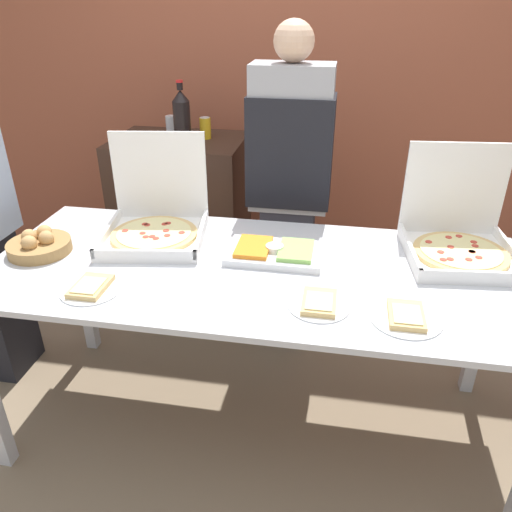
{
  "coord_description": "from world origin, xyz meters",
  "views": [
    {
      "loc": [
        0.31,
        -1.74,
        1.85
      ],
      "look_at": [
        0.0,
        0.0,
        0.91
      ],
      "focal_mm": 35.0,
      "sensor_mm": 36.0,
      "label": 1
    }
  ],
  "objects_px": {
    "pizza_box_near_left": "(459,237)",
    "soda_bottle": "(182,116)",
    "paper_plate_front_center": "(91,287)",
    "person_server_vest": "(289,180)",
    "soda_can_silver": "(172,126)",
    "soda_can_colored": "(205,128)",
    "paper_plate_front_left": "(319,303)",
    "bread_basket": "(39,245)",
    "veggie_tray": "(274,252)",
    "paper_plate_front_right": "(406,316)",
    "pizza_box_near_right": "(156,220)"
  },
  "relations": [
    {
      "from": "paper_plate_front_center",
      "to": "person_server_vest",
      "type": "xyz_separation_m",
      "value": [
        0.63,
        1.01,
        0.11
      ]
    },
    {
      "from": "paper_plate_front_left",
      "to": "paper_plate_front_right",
      "type": "xyz_separation_m",
      "value": [
        0.3,
        -0.03,
        -0.0
      ]
    },
    {
      "from": "paper_plate_front_left",
      "to": "soda_can_colored",
      "type": "xyz_separation_m",
      "value": [
        -0.77,
        1.36,
        0.26
      ]
    },
    {
      "from": "pizza_box_near_left",
      "to": "soda_can_colored",
      "type": "distance_m",
      "value": 1.58
    },
    {
      "from": "pizza_box_near_left",
      "to": "soda_can_silver",
      "type": "height_order",
      "value": "pizza_box_near_left"
    },
    {
      "from": "paper_plate_front_center",
      "to": "person_server_vest",
      "type": "bearing_deg",
      "value": 58.17
    },
    {
      "from": "soda_can_colored",
      "to": "veggie_tray",
      "type": "bearing_deg",
      "value": -61.14
    },
    {
      "from": "bread_basket",
      "to": "person_server_vest",
      "type": "xyz_separation_m",
      "value": [
        0.98,
        0.76,
        0.09
      ]
    },
    {
      "from": "pizza_box_near_left",
      "to": "paper_plate_front_right",
      "type": "distance_m",
      "value": 0.6
    },
    {
      "from": "paper_plate_front_center",
      "to": "soda_bottle",
      "type": "bearing_deg",
      "value": 91.15
    },
    {
      "from": "pizza_box_near_left",
      "to": "person_server_vest",
      "type": "relative_size",
      "value": 0.28
    },
    {
      "from": "paper_plate_front_right",
      "to": "soda_can_silver",
      "type": "relative_size",
      "value": 2.0
    },
    {
      "from": "veggie_tray",
      "to": "paper_plate_front_left",
      "type": "bearing_deg",
      "value": -58.64
    },
    {
      "from": "paper_plate_front_left",
      "to": "paper_plate_front_right",
      "type": "relative_size",
      "value": 0.91
    },
    {
      "from": "paper_plate_front_right",
      "to": "veggie_tray",
      "type": "bearing_deg",
      "value": 143.68
    },
    {
      "from": "paper_plate_front_right",
      "to": "veggie_tray",
      "type": "xyz_separation_m",
      "value": [
        -0.51,
        0.37,
        0.01
      ]
    },
    {
      "from": "paper_plate_front_center",
      "to": "veggie_tray",
      "type": "distance_m",
      "value": 0.74
    },
    {
      "from": "pizza_box_near_right",
      "to": "soda_can_colored",
      "type": "bearing_deg",
      "value": 81.32
    },
    {
      "from": "pizza_box_near_left",
      "to": "soda_bottle",
      "type": "bearing_deg",
      "value": 147.0
    },
    {
      "from": "bread_basket",
      "to": "person_server_vest",
      "type": "height_order",
      "value": "person_server_vest"
    },
    {
      "from": "soda_can_silver",
      "to": "person_server_vest",
      "type": "relative_size",
      "value": 0.07
    },
    {
      "from": "pizza_box_near_right",
      "to": "bread_basket",
      "type": "height_order",
      "value": "pizza_box_near_right"
    },
    {
      "from": "soda_bottle",
      "to": "pizza_box_near_left",
      "type": "bearing_deg",
      "value": -27.31
    },
    {
      "from": "person_server_vest",
      "to": "soda_can_colored",
      "type": "bearing_deg",
      "value": -35.66
    },
    {
      "from": "pizza_box_near_right",
      "to": "paper_plate_front_left",
      "type": "relative_size",
      "value": 2.28
    },
    {
      "from": "pizza_box_near_left",
      "to": "paper_plate_front_left",
      "type": "relative_size",
      "value": 2.18
    },
    {
      "from": "soda_bottle",
      "to": "soda_can_colored",
      "type": "relative_size",
      "value": 2.8
    },
    {
      "from": "paper_plate_front_left",
      "to": "paper_plate_front_center",
      "type": "relative_size",
      "value": 0.98
    },
    {
      "from": "pizza_box_near_right",
      "to": "pizza_box_near_left",
      "type": "xyz_separation_m",
      "value": [
        1.32,
        0.05,
        -0.0
      ]
    },
    {
      "from": "soda_can_silver",
      "to": "person_server_vest",
      "type": "distance_m",
      "value": 0.88
    },
    {
      "from": "bread_basket",
      "to": "veggie_tray",
      "type": "bearing_deg",
      "value": 7.45
    },
    {
      "from": "paper_plate_front_right",
      "to": "soda_bottle",
      "type": "bearing_deg",
      "value": 132.52
    },
    {
      "from": "paper_plate_front_right",
      "to": "soda_can_silver",
      "type": "height_order",
      "value": "soda_can_silver"
    },
    {
      "from": "pizza_box_near_left",
      "to": "veggie_tray",
      "type": "relative_size",
      "value": 1.24
    },
    {
      "from": "paper_plate_front_center",
      "to": "person_server_vest",
      "type": "height_order",
      "value": "person_server_vest"
    },
    {
      "from": "soda_bottle",
      "to": "soda_can_silver",
      "type": "relative_size",
      "value": 2.8
    },
    {
      "from": "paper_plate_front_left",
      "to": "paper_plate_front_center",
      "type": "bearing_deg",
      "value": -177.27
    },
    {
      "from": "soda_can_colored",
      "to": "paper_plate_front_center",
      "type": "bearing_deg",
      "value": -93.09
    },
    {
      "from": "bread_basket",
      "to": "soda_can_colored",
      "type": "relative_size",
      "value": 2.12
    },
    {
      "from": "paper_plate_front_center",
      "to": "veggie_tray",
      "type": "height_order",
      "value": "veggie_tray"
    },
    {
      "from": "pizza_box_near_left",
      "to": "soda_can_colored",
      "type": "relative_size",
      "value": 3.96
    },
    {
      "from": "paper_plate_front_left",
      "to": "soda_bottle",
      "type": "xyz_separation_m",
      "value": [
        -0.87,
        1.25,
        0.35
      ]
    },
    {
      "from": "paper_plate_front_center",
      "to": "soda_can_colored",
      "type": "distance_m",
      "value": 1.43
    },
    {
      "from": "pizza_box_near_right",
      "to": "soda_can_silver",
      "type": "xyz_separation_m",
      "value": [
        -0.21,
        0.91,
        0.2
      ]
    },
    {
      "from": "soda_can_silver",
      "to": "soda_can_colored",
      "type": "distance_m",
      "value": 0.21
    },
    {
      "from": "paper_plate_front_left",
      "to": "bread_basket",
      "type": "height_order",
      "value": "bread_basket"
    },
    {
      "from": "pizza_box_near_left",
      "to": "paper_plate_front_center",
      "type": "height_order",
      "value": "pizza_box_near_left"
    },
    {
      "from": "pizza_box_near_left",
      "to": "paper_plate_front_left",
      "type": "height_order",
      "value": "pizza_box_near_left"
    },
    {
      "from": "paper_plate_front_center",
      "to": "bread_basket",
      "type": "xyz_separation_m",
      "value": [
        -0.36,
        0.25,
        0.02
      ]
    },
    {
      "from": "person_server_vest",
      "to": "pizza_box_near_left",
      "type": "bearing_deg",
      "value": 149.35
    }
  ]
}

